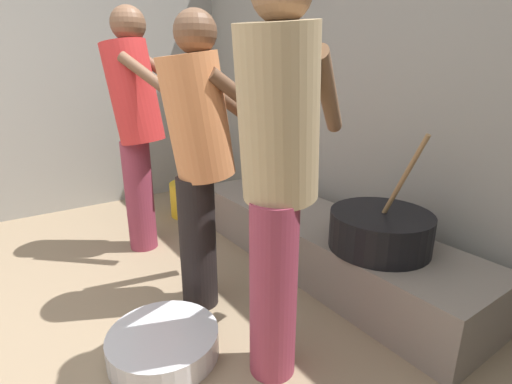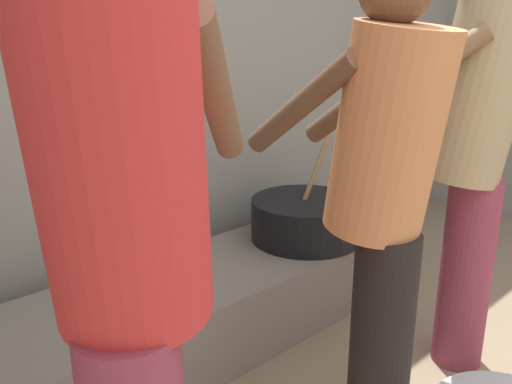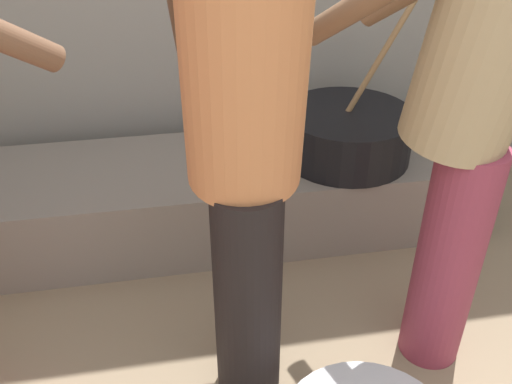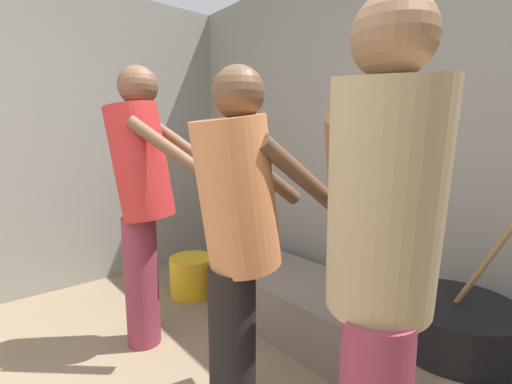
% 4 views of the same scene
% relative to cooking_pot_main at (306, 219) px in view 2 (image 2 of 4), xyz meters
% --- Properties ---
extents(block_enclosure_rear, '(5.16, 0.20, 2.49)m').
position_rel_cooking_pot_main_xyz_m(block_enclosure_rear, '(-0.28, 0.56, 0.80)').
color(block_enclosure_rear, gray).
rests_on(block_enclosure_rear, ground_plane).
extents(hearth_ledge, '(2.22, 0.60, 0.34)m').
position_rel_cooking_pot_main_xyz_m(hearth_ledge, '(-0.50, 0.04, -0.28)').
color(hearth_ledge, slate).
rests_on(hearth_ledge, ground_plane).
extents(cooking_pot_main, '(0.55, 0.55, 0.66)m').
position_rel_cooking_pot_main_xyz_m(cooking_pot_main, '(0.00, 0.00, 0.00)').
color(cooking_pot_main, black).
rests_on(cooking_pot_main, hearth_ledge).
extents(cook_in_orange_shirt, '(0.37, 0.67, 1.55)m').
position_rel_cooking_pot_main_xyz_m(cook_in_orange_shirt, '(-0.56, -0.79, 0.44)').
color(cook_in_orange_shirt, black).
rests_on(cook_in_orange_shirt, ground_plane).
extents(cook_in_tan_shirt, '(0.65, 0.74, 1.64)m').
position_rel_cooking_pot_main_xyz_m(cook_in_tan_shirt, '(0.06, -0.76, 0.50)').
color(cook_in_tan_shirt, '#8C3347').
rests_on(cook_in_tan_shirt, ground_plane).
extents(cook_in_red_shirt, '(0.72, 0.70, 1.67)m').
position_rel_cooking_pot_main_xyz_m(cook_in_red_shirt, '(-1.43, -0.82, 0.51)').
color(cook_in_red_shirt, '#8C3347').
rests_on(cook_in_red_shirt, ground_plane).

